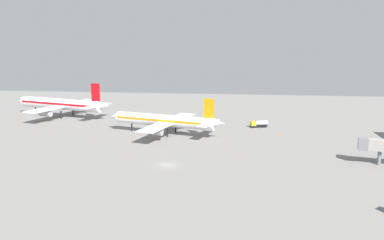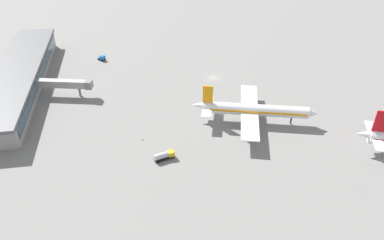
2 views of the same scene
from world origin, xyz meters
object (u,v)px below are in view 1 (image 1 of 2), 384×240
at_px(airplane_taxiing, 165,121).
at_px(safety_cone_near_gate, 278,133).
at_px(fuel_truck, 259,124).
at_px(airplane_at_gate, 62,104).

distance_m(airplane_taxiing, safety_cone_near_gate, 39.13).
bearing_deg(fuel_truck, airplane_at_gate, -23.95).
relative_size(airplane_at_gate, fuel_truck, 7.28).
xyz_separation_m(airplane_at_gate, fuel_truck, (-11.06, -82.04, -4.03)).
height_order(airplane_taxiing, safety_cone_near_gate, airplane_taxiing).
xyz_separation_m(airplane_at_gate, airplane_taxiing, (-26.57, -49.66, -0.63)).
relative_size(airplane_taxiing, safety_cone_near_gate, 70.91).
bearing_deg(fuel_truck, safety_cone_near_gate, 104.29).
height_order(airplane_at_gate, safety_cone_near_gate, airplane_at_gate).
xyz_separation_m(airplane_at_gate, safety_cone_near_gate, (-21.52, -88.21, -5.11)).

